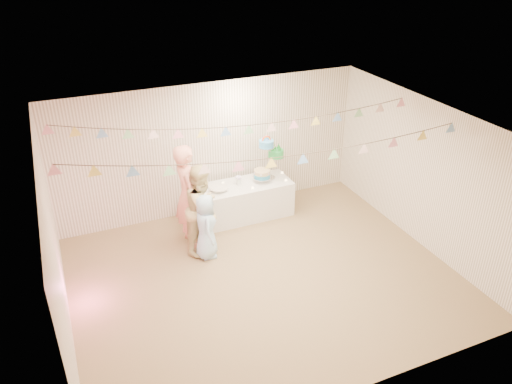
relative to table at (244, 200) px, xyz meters
name	(u,v)px	position (x,y,z in m)	size (l,w,h in m)	color
floor	(264,277)	(-0.43, -1.96, -0.35)	(6.00, 6.00, 0.00)	olive
ceiling	(265,127)	(-0.43, -1.96, 2.25)	(6.00, 6.00, 0.00)	white
back_wall	(212,149)	(-0.43, 0.54, 0.95)	(6.00, 6.00, 0.00)	white
front_wall	(357,312)	(-0.43, -4.46, 0.95)	(6.00, 6.00, 0.00)	white
left_wall	(55,254)	(-3.43, -1.96, 0.95)	(5.00, 5.00, 0.00)	white
right_wall	(424,174)	(2.57, -1.96, 0.95)	(5.00, 5.00, 0.00)	white
table	(244,200)	(0.00, 0.00, 0.00)	(1.86, 0.74, 0.70)	white
cake_stand	(269,156)	(0.55, 0.05, 0.83)	(0.76, 0.45, 0.85)	silver
cake_bottom	(263,175)	(0.40, -0.01, 0.49)	(0.31, 0.31, 0.15)	teal
cake_middle	(275,156)	(0.73, 0.14, 0.76)	(0.27, 0.27, 0.22)	green
cake_top_tier	(267,147)	(0.49, 0.02, 1.03)	(0.25, 0.25, 0.19)	#4397D3
platter	(219,188)	(-0.51, -0.05, 0.41)	(0.35, 0.35, 0.02)	white
posy	(239,178)	(-0.08, 0.05, 0.49)	(0.15, 0.15, 0.17)	white
person_adult_a	(188,196)	(-1.22, -0.48, 0.60)	(0.69, 0.45, 1.90)	#F3977F
person_adult_b	(203,209)	(-1.05, -0.77, 0.46)	(0.79, 0.61, 1.62)	#DBC787
person_child	(206,226)	(-1.09, -1.00, 0.24)	(0.58, 0.38, 1.18)	#B4DEFF
bunting_back	(237,120)	(-0.43, -0.86, 2.00)	(5.60, 1.10, 0.40)	pink
bunting_front	(271,151)	(-0.43, -2.16, 1.97)	(5.60, 0.90, 0.36)	#72A5E5
tealight_0	(206,195)	(-0.80, -0.15, 0.36)	(0.04, 0.04, 0.03)	#FFD88C
tealight_1	(223,183)	(-0.35, 0.18, 0.36)	(0.04, 0.04, 0.03)	#FFD88C
tealight_2	(253,188)	(0.10, -0.22, 0.36)	(0.04, 0.04, 0.03)	#FFD88C
tealight_3	(256,176)	(0.35, 0.22, 0.36)	(0.04, 0.04, 0.03)	#FFD88C
tealight_4	(286,180)	(0.82, -0.18, 0.36)	(0.04, 0.04, 0.03)	#FFD88C
tealight_5	(282,173)	(0.90, 0.15, 0.36)	(0.04, 0.04, 0.03)	#FFD88C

